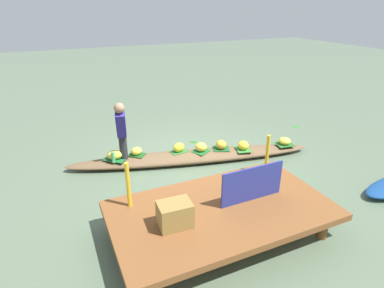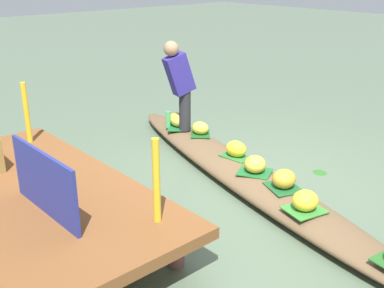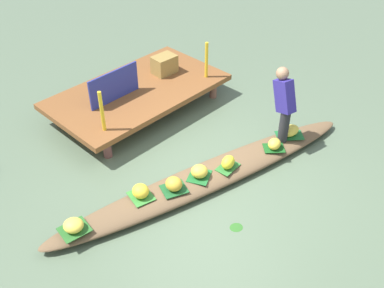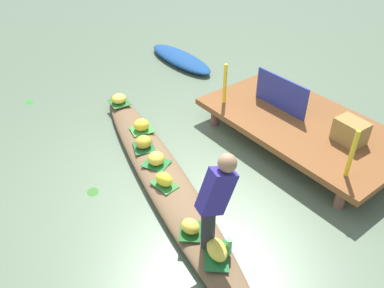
# 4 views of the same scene
# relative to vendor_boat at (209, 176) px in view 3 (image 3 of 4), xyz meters

# --- Properties ---
(canal_water) EXTENTS (40.00, 40.00, 0.00)m
(canal_water) POSITION_rel_vendor_boat_xyz_m (0.00, 0.00, -0.10)
(canal_water) COLOR #586B52
(canal_water) RESTS_ON ground
(dock_platform) EXTENTS (3.20, 1.80, 0.43)m
(dock_platform) POSITION_rel_vendor_boat_xyz_m (0.57, 2.31, 0.27)
(dock_platform) COLOR brown
(dock_platform) RESTS_ON ground
(vendor_boat) EXTENTS (5.27, 1.83, 0.20)m
(vendor_boat) POSITION_rel_vendor_boat_xyz_m (0.00, 0.00, 0.00)
(vendor_boat) COLOR brown
(vendor_boat) RESTS_ON ground
(leaf_mat_0) EXTENTS (0.38, 0.41, 0.01)m
(leaf_mat_0) POSITION_rel_vendor_boat_xyz_m (-1.07, 0.33, 0.11)
(leaf_mat_0) COLOR #388534
(leaf_mat_0) RESTS_ON vendor_boat
(banana_bunch_0) EXTENTS (0.28, 0.29, 0.19)m
(banana_bunch_0) POSITION_rel_vendor_boat_xyz_m (-1.07, 0.33, 0.20)
(banana_bunch_0) COLOR yellow
(banana_bunch_0) RESTS_ON vendor_boat
(leaf_mat_1) EXTENTS (0.45, 0.43, 0.01)m
(leaf_mat_1) POSITION_rel_vendor_boat_xyz_m (-0.20, 0.03, 0.11)
(leaf_mat_1) COLOR #1E662C
(leaf_mat_1) RESTS_ON vendor_boat
(banana_bunch_1) EXTENTS (0.34, 0.34, 0.19)m
(banana_bunch_1) POSITION_rel_vendor_boat_xyz_m (-0.20, 0.03, 0.20)
(banana_bunch_1) COLOR yellow
(banana_bunch_1) RESTS_ON vendor_boat
(leaf_mat_2) EXTENTS (0.41, 0.37, 0.01)m
(leaf_mat_2) POSITION_rel_vendor_boat_xyz_m (-2.08, 0.48, 0.11)
(leaf_mat_2) COLOR #296426
(leaf_mat_2) RESTS_ON vendor_boat
(banana_bunch_2) EXTENTS (0.35, 0.36, 0.16)m
(banana_bunch_2) POSITION_rel_vendor_boat_xyz_m (-2.08, 0.48, 0.19)
(banana_bunch_2) COLOR #F9D849
(banana_bunch_2) RESTS_ON vendor_boat
(leaf_mat_3) EXTENTS (0.51, 0.50, 0.01)m
(leaf_mat_3) POSITION_rel_vendor_boat_xyz_m (1.58, -0.35, 0.11)
(leaf_mat_3) COLOR #1C6430
(leaf_mat_3) RESTS_ON vendor_boat
(banana_bunch_3) EXTENTS (0.36, 0.29, 0.19)m
(banana_bunch_3) POSITION_rel_vendor_boat_xyz_m (1.58, -0.35, 0.20)
(banana_bunch_3) COLOR yellow
(banana_bunch_3) RESTS_ON vendor_boat
(leaf_mat_4) EXTENTS (0.38, 0.27, 0.01)m
(leaf_mat_4) POSITION_rel_vendor_boat_xyz_m (0.25, -0.14, 0.11)
(leaf_mat_4) COLOR #2F712F
(leaf_mat_4) RESTS_ON vendor_boat
(banana_bunch_4) EXTENTS (0.29, 0.24, 0.20)m
(banana_bunch_4) POSITION_rel_vendor_boat_xyz_m (0.25, -0.14, 0.20)
(banana_bunch_4) COLOR yellow
(banana_bunch_4) RESTS_ON vendor_boat
(leaf_mat_5) EXTENTS (0.44, 0.42, 0.01)m
(leaf_mat_5) POSITION_rel_vendor_boat_xyz_m (-0.65, 0.10, 0.11)
(leaf_mat_5) COLOR #1E5A29
(leaf_mat_5) RESTS_ON vendor_boat
(banana_bunch_5) EXTENTS (0.24, 0.25, 0.20)m
(banana_bunch_5) POSITION_rel_vendor_boat_xyz_m (-0.65, 0.10, 0.20)
(banana_bunch_5) COLOR gold
(banana_bunch_5) RESTS_ON vendor_boat
(leaf_mat_6) EXTENTS (0.41, 0.41, 0.01)m
(leaf_mat_6) POSITION_rel_vendor_boat_xyz_m (1.12, -0.37, 0.11)
(leaf_mat_6) COLOR #19551D
(leaf_mat_6) RESTS_ON vendor_boat
(banana_bunch_6) EXTENTS (0.27, 0.23, 0.17)m
(banana_bunch_6) POSITION_rel_vendor_boat_xyz_m (1.12, -0.37, 0.19)
(banana_bunch_6) COLOR yellow
(banana_bunch_6) RESTS_ON vendor_boat
(vendor_person) EXTENTS (0.27, 0.46, 1.24)m
(vendor_person) POSITION_rel_vendor_boat_xyz_m (1.41, -0.26, 0.80)
(vendor_person) COLOR #28282D
(vendor_person) RESTS_ON vendor_boat
(water_bottle) EXTENTS (0.07, 0.07, 0.23)m
(water_bottle) POSITION_rel_vendor_boat_xyz_m (1.64, -0.23, 0.22)
(water_bottle) COLOR #50AD67
(water_bottle) RESTS_ON vendor_boat
(market_banner) EXTENTS (1.03, 0.04, 0.55)m
(market_banner) POSITION_rel_vendor_boat_xyz_m (0.07, 2.31, 0.61)
(market_banner) COLOR navy
(market_banner) RESTS_ON dock_platform
(railing_post_west) EXTENTS (0.06, 0.06, 0.70)m
(railing_post_west) POSITION_rel_vendor_boat_xyz_m (-0.63, 1.71, 0.68)
(railing_post_west) COLOR yellow
(railing_post_west) RESTS_ON dock_platform
(railing_post_east) EXTENTS (0.06, 0.06, 0.70)m
(railing_post_east) POSITION_rel_vendor_boat_xyz_m (1.77, 1.71, 0.68)
(railing_post_east) COLOR yellow
(railing_post_east) RESTS_ON dock_platform
(produce_crate) EXTENTS (0.46, 0.34, 0.35)m
(produce_crate) POSITION_rel_vendor_boat_xyz_m (1.34, 2.40, 0.50)
(produce_crate) COLOR olive
(produce_crate) RESTS_ON dock_platform
(drifting_plant_1) EXTENTS (0.24, 0.23, 0.01)m
(drifting_plant_1) POSITION_rel_vendor_boat_xyz_m (-0.44, -0.90, -0.10)
(drifting_plant_1) COLOR #2F6825
(drifting_plant_1) RESTS_ON ground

